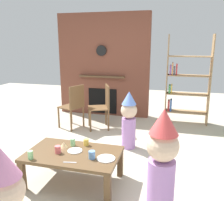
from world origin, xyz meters
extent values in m
plane|color=#BCB29E|center=(0.00, 0.00, 0.00)|extent=(12.00, 12.00, 0.00)
cube|color=brown|center=(-0.65, 2.60, 1.20)|extent=(2.20, 0.18, 2.40)
cube|color=black|center=(-0.65, 2.50, 0.35)|extent=(0.70, 0.02, 0.60)
cube|color=brown|center=(-0.65, 2.46, 0.95)|extent=(1.10, 0.10, 0.04)
cylinder|color=black|center=(-0.66, 2.48, 1.55)|extent=(0.24, 0.04, 0.24)
cube|color=#9E7A51|center=(0.85, 2.40, 0.95)|extent=(0.02, 0.28, 1.90)
cube|color=#9E7A51|center=(1.73, 2.40, 0.95)|extent=(0.02, 0.28, 1.90)
cube|color=#9E7A51|center=(1.29, 2.40, 0.25)|extent=(0.86, 0.28, 0.02)
cube|color=#9E7A51|center=(1.29, 2.40, 0.65)|extent=(0.86, 0.28, 0.02)
cube|color=#9E7A51|center=(1.29, 2.40, 1.05)|extent=(0.86, 0.28, 0.02)
cube|color=#9E7A51|center=(1.29, 2.40, 1.45)|extent=(0.86, 0.28, 0.02)
cube|color=#B23333|center=(0.92, 2.40, 0.37)|extent=(0.04, 0.20, 0.23)
cube|color=#3359A5|center=(0.97, 2.40, 0.39)|extent=(0.04, 0.20, 0.25)
cube|color=#3F8C4C|center=(0.92, 2.40, 0.75)|extent=(0.04, 0.20, 0.17)
cube|color=gold|center=(0.97, 2.40, 0.75)|extent=(0.02, 0.20, 0.18)
cube|color=#8C4C99|center=(0.92, 2.40, 1.16)|extent=(0.03, 0.20, 0.20)
cube|color=#D87F3F|center=(0.96, 2.40, 1.19)|extent=(0.02, 0.20, 0.26)
cube|color=#4C4C51|center=(1.00, 2.40, 1.14)|extent=(0.04, 0.20, 0.17)
cube|color=#B23333|center=(1.05, 2.40, 1.17)|extent=(0.03, 0.20, 0.23)
cube|color=brown|center=(-0.14, -0.39, 0.39)|extent=(1.15, 0.70, 0.04)
cube|color=brown|center=(-0.67, -0.70, 0.18)|extent=(0.07, 0.07, 0.37)
cube|color=brown|center=(0.39, -0.70, 0.18)|extent=(0.07, 0.07, 0.37)
cube|color=brown|center=(-0.67, -0.09, 0.18)|extent=(0.07, 0.07, 0.37)
cube|color=brown|center=(0.39, -0.09, 0.18)|extent=(0.07, 0.07, 0.37)
cylinder|color=#8CD18C|center=(-0.54, -0.68, 0.46)|extent=(0.06, 0.06, 0.10)
cylinder|color=#669EE0|center=(0.14, -0.48, 0.46)|extent=(0.08, 0.08, 0.09)
cylinder|color=#F2CC4C|center=(-0.06, -0.15, 0.45)|extent=(0.07, 0.07, 0.09)
cylinder|color=#8CD18C|center=(-0.22, -0.21, 0.46)|extent=(0.06, 0.06, 0.10)
cylinder|color=#E5666B|center=(-0.31, -0.45, 0.46)|extent=(0.07, 0.07, 0.09)
cylinder|color=white|center=(0.30, -0.45, 0.42)|extent=(0.21, 0.21, 0.01)
cylinder|color=white|center=(-0.13, -0.35, 0.42)|extent=(0.18, 0.18, 0.01)
cone|color=#EAC68C|center=(-0.31, -0.28, 0.45)|extent=(0.10, 0.10, 0.07)
cube|color=silver|center=(-0.07, -0.64, 0.41)|extent=(0.15, 0.04, 0.01)
sphere|color=beige|center=(-0.11, -1.62, 0.69)|extent=(0.28, 0.28, 0.28)
cone|color=pink|center=(-0.11, -1.62, 0.91)|extent=(0.26, 0.26, 0.23)
cylinder|color=#B27FCC|center=(0.95, -0.71, 0.30)|extent=(0.27, 0.27, 0.61)
sphere|color=beige|center=(0.95, -0.71, 0.77)|extent=(0.31, 0.31, 0.31)
cone|color=#EA4C4C|center=(0.95, -0.71, 1.01)|extent=(0.28, 0.28, 0.25)
cylinder|color=#B27FCC|center=(0.33, 0.81, 0.26)|extent=(0.23, 0.23, 0.52)
sphere|color=beige|center=(0.33, 0.81, 0.65)|extent=(0.27, 0.27, 0.27)
cone|color=#668CE5|center=(0.33, 0.81, 0.86)|extent=(0.24, 0.24, 0.21)
cube|color=brown|center=(-1.02, 1.49, 0.44)|extent=(0.52, 0.52, 0.02)
cube|color=brown|center=(-0.85, 1.43, 0.68)|extent=(0.17, 0.38, 0.45)
cylinder|color=brown|center=(-1.13, 1.73, 0.21)|extent=(0.04, 0.04, 0.43)
cylinder|color=brown|center=(-1.26, 1.39, 0.21)|extent=(0.04, 0.04, 0.43)
cylinder|color=brown|center=(-0.79, 1.60, 0.21)|extent=(0.04, 0.04, 0.43)
cylinder|color=brown|center=(-0.92, 1.26, 0.21)|extent=(0.04, 0.04, 0.43)
cube|color=brown|center=(-0.45, 1.56, 0.44)|extent=(0.53, 0.53, 0.02)
cube|color=brown|center=(-0.28, 1.64, 0.68)|extent=(0.19, 0.38, 0.45)
cylinder|color=brown|center=(-0.68, 1.66, 0.21)|extent=(0.04, 0.04, 0.43)
cylinder|color=brown|center=(-0.54, 1.33, 0.21)|extent=(0.04, 0.04, 0.43)
cylinder|color=brown|center=(-0.35, 1.80, 0.21)|extent=(0.04, 0.04, 0.43)
cylinder|color=brown|center=(-0.21, 1.47, 0.21)|extent=(0.04, 0.04, 0.43)
camera|label=1|loc=(1.02, -2.89, 1.73)|focal=38.32mm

